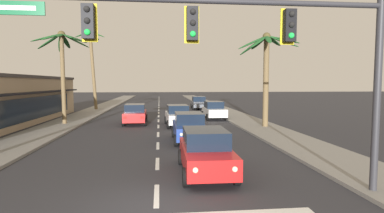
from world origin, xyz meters
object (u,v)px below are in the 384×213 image
object	(u,v)px
traffic_signal_mast	(250,39)
sedan_oncoming_far	(135,114)
sedan_fifth_in_queue	(178,115)
sedan_parked_nearest_kerb	(199,103)
palm_left_third	(92,58)
sedan_parked_mid_kerb	(214,110)
palm_right_second	(266,61)
palm_left_second	(62,54)
sedan_lead_at_stop_bar	(206,151)
sedan_third_in_queue	(189,127)

from	to	relation	value
traffic_signal_mast	sedan_oncoming_far	xyz separation A→B (m)	(-4.66, 17.65, -3.86)
sedan_fifth_in_queue	sedan_parked_nearest_kerb	xyz separation A→B (m)	(3.73, 15.80, 0.00)
sedan_oncoming_far	palm_left_third	xyz separation A→B (m)	(-6.34, 13.87, 5.76)
sedan_oncoming_far	sedan_parked_mid_kerb	size ratio (longest dim) A/B	1.00
sedan_parked_nearest_kerb	palm_right_second	distance (m)	18.51
sedan_oncoming_far	palm_left_third	world-z (taller)	palm_left_third
palm_left_second	sedan_fifth_in_queue	bearing A→B (deg)	-8.01
sedan_fifth_in_queue	palm_left_third	size ratio (longest dim) A/B	0.45
sedan_lead_at_stop_bar	sedan_oncoming_far	size ratio (longest dim) A/B	1.00
sedan_lead_at_stop_bar	palm_left_third	world-z (taller)	palm_left_third
traffic_signal_mast	sedan_fifth_in_queue	distance (m)	16.59
sedan_third_in_queue	sedan_parked_nearest_kerb	xyz separation A→B (m)	(3.44, 22.46, 0.00)
sedan_third_in_queue	palm_left_second	size ratio (longest dim) A/B	0.58
sedan_fifth_in_queue	sedan_oncoming_far	size ratio (longest dim) A/B	1.01
palm_right_second	sedan_parked_mid_kerb	bearing A→B (deg)	113.31
traffic_signal_mast	sedan_oncoming_far	size ratio (longest dim) A/B	2.66
sedan_fifth_in_queue	palm_right_second	xyz separation A→B (m)	(6.59, -1.99, 4.26)
sedan_fifth_in_queue	palm_left_third	xyz separation A→B (m)	(-9.85, 15.43, 5.76)
sedan_parked_mid_kerb	palm_left_third	world-z (taller)	palm_left_third
sedan_oncoming_far	sedan_lead_at_stop_bar	bearing A→B (deg)	-75.68
sedan_fifth_in_queue	sedan_parked_mid_kerb	world-z (taller)	same
sedan_lead_at_stop_bar	sedan_third_in_queue	size ratio (longest dim) A/B	1.00
sedan_third_in_queue	palm_right_second	bearing A→B (deg)	36.56
traffic_signal_mast	sedan_fifth_in_queue	size ratio (longest dim) A/B	2.64
sedan_parked_mid_kerb	palm_left_second	xyz separation A→B (m)	(-13.00, -3.25, 4.93)
palm_right_second	sedan_parked_nearest_kerb	bearing A→B (deg)	99.14
palm_right_second	sedan_fifth_in_queue	bearing A→B (deg)	163.22
sedan_lead_at_stop_bar	sedan_parked_nearest_kerb	world-z (taller)	same
sedan_oncoming_far	palm_right_second	bearing A→B (deg)	-19.33
sedan_parked_mid_kerb	palm_left_second	world-z (taller)	palm_left_second
sedan_parked_nearest_kerb	palm_left_second	bearing A→B (deg)	-131.77
sedan_lead_at_stop_bar	palm_right_second	size ratio (longest dim) A/B	0.62
sedan_parked_mid_kerb	palm_left_second	distance (m)	14.28
traffic_signal_mast	sedan_parked_mid_kerb	size ratio (longest dim) A/B	2.66
sedan_oncoming_far	sedan_parked_nearest_kerb	distance (m)	15.98
traffic_signal_mast	sedan_lead_at_stop_bar	size ratio (longest dim) A/B	2.66
palm_left_second	palm_right_second	bearing A→B (deg)	-11.73
sedan_third_in_queue	palm_left_third	distance (m)	24.98
traffic_signal_mast	sedan_parked_mid_kerb	world-z (taller)	traffic_signal_mast
sedan_oncoming_far	sedan_third_in_queue	bearing A→B (deg)	-65.19
sedan_lead_at_stop_bar	sedan_parked_nearest_kerb	xyz separation A→B (m)	(3.44, 29.12, 0.00)
sedan_oncoming_far	traffic_signal_mast	bearing A→B (deg)	-75.22
sedan_oncoming_far	palm_left_second	size ratio (longest dim) A/B	0.59
sedan_third_in_queue	palm_left_third	world-z (taller)	palm_left_third
sedan_lead_at_stop_bar	palm_right_second	bearing A→B (deg)	60.92
palm_left_third	palm_right_second	size ratio (longest dim) A/B	1.40
sedan_parked_nearest_kerb	sedan_oncoming_far	bearing A→B (deg)	-116.94
sedan_third_in_queue	traffic_signal_mast	bearing A→B (deg)	-84.80
sedan_third_in_queue	sedan_fifth_in_queue	xyz separation A→B (m)	(-0.29, 6.66, 0.00)
sedan_lead_at_stop_bar	palm_left_second	world-z (taller)	palm_left_second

